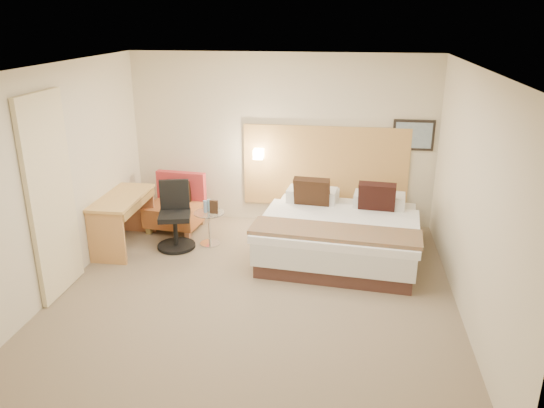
# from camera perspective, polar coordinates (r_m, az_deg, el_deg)

# --- Properties ---
(floor) EXTENTS (4.80, 5.00, 0.02)m
(floor) POSITION_cam_1_polar(r_m,az_deg,el_deg) (6.60, -1.81, -9.64)
(floor) COLOR #7B6953
(floor) RESTS_ON ground
(ceiling) EXTENTS (4.80, 5.00, 0.02)m
(ceiling) POSITION_cam_1_polar(r_m,az_deg,el_deg) (5.78, -2.11, 14.58)
(ceiling) COLOR white
(ceiling) RESTS_ON floor
(wall_back) EXTENTS (4.80, 0.02, 2.70)m
(wall_back) POSITION_cam_1_polar(r_m,az_deg,el_deg) (8.45, 1.05, 6.89)
(wall_back) COLOR beige
(wall_back) RESTS_ON floor
(wall_front) EXTENTS (4.80, 0.02, 2.70)m
(wall_front) POSITION_cam_1_polar(r_m,az_deg,el_deg) (3.81, -8.66, -10.05)
(wall_front) COLOR beige
(wall_front) RESTS_ON floor
(wall_left) EXTENTS (0.02, 5.00, 2.70)m
(wall_left) POSITION_cam_1_polar(r_m,az_deg,el_deg) (6.88, -22.13, 2.42)
(wall_left) COLOR beige
(wall_left) RESTS_ON floor
(wall_right) EXTENTS (0.02, 5.00, 2.70)m
(wall_right) POSITION_cam_1_polar(r_m,az_deg,el_deg) (6.12, 20.85, 0.54)
(wall_right) COLOR beige
(wall_right) RESTS_ON floor
(headboard_panel) EXTENTS (2.60, 0.04, 1.30)m
(headboard_panel) POSITION_cam_1_polar(r_m,az_deg,el_deg) (8.45, 5.72, 4.00)
(headboard_panel) COLOR tan
(headboard_panel) RESTS_ON wall_back
(art_frame) EXTENTS (0.62, 0.03, 0.47)m
(art_frame) POSITION_cam_1_polar(r_m,az_deg,el_deg) (8.38, 14.97, 7.18)
(art_frame) COLOR black
(art_frame) RESTS_ON wall_back
(art_canvas) EXTENTS (0.54, 0.01, 0.39)m
(art_canvas) POSITION_cam_1_polar(r_m,az_deg,el_deg) (8.36, 14.99, 7.15)
(art_canvas) COLOR slate
(art_canvas) RESTS_ON wall_back
(lamp_arm) EXTENTS (0.02, 0.12, 0.02)m
(lamp_arm) POSITION_cam_1_polar(r_m,az_deg,el_deg) (8.46, -1.40, 5.51)
(lamp_arm) COLOR silver
(lamp_arm) RESTS_ON wall_back
(lamp_shade) EXTENTS (0.15, 0.15, 0.15)m
(lamp_shade) POSITION_cam_1_polar(r_m,az_deg,el_deg) (8.40, -1.47, 5.41)
(lamp_shade) COLOR #FFEDC6
(lamp_shade) RESTS_ON wall_back
(curtain) EXTENTS (0.06, 0.90, 2.42)m
(curtain) POSITION_cam_1_polar(r_m,az_deg,el_deg) (6.69, -22.65, 0.71)
(curtain) COLOR beige
(curtain) RESTS_ON wall_left
(bottle_a) EXTENTS (0.06, 0.06, 0.18)m
(bottle_a) POSITION_cam_1_polar(r_m,az_deg,el_deg) (7.77, -7.20, -0.27)
(bottle_a) COLOR #82A1C9
(bottle_a) RESTS_ON side_table
(bottle_b) EXTENTS (0.06, 0.06, 0.18)m
(bottle_b) POSITION_cam_1_polar(r_m,az_deg,el_deg) (7.82, -6.80, -0.12)
(bottle_b) COLOR #8DC0DA
(bottle_b) RESTS_ON side_table
(menu_folder) EXTENTS (0.12, 0.05, 0.20)m
(menu_folder) POSITION_cam_1_polar(r_m,az_deg,el_deg) (7.71, -6.27, -0.31)
(menu_folder) COLOR #362216
(menu_folder) RESTS_ON side_table
(bed) EXTENTS (2.29, 2.25, 1.04)m
(bed) POSITION_cam_1_polar(r_m,az_deg,el_deg) (7.53, 7.35, -3.01)
(bed) COLOR #422721
(bed) RESTS_ON floor
(lounge_chair) EXTENTS (0.88, 0.79, 0.86)m
(lounge_chair) POSITION_cam_1_polar(r_m,az_deg,el_deg) (8.55, -10.23, -0.32)
(lounge_chair) COLOR #A08A4B
(lounge_chair) RESTS_ON floor
(side_table) EXTENTS (0.47, 0.47, 0.50)m
(side_table) POSITION_cam_1_polar(r_m,az_deg,el_deg) (7.87, -6.73, -2.42)
(side_table) COLOR silver
(side_table) RESTS_ON floor
(desk) EXTENTS (0.59, 1.26, 0.78)m
(desk) POSITION_cam_1_polar(r_m,az_deg,el_deg) (7.91, -15.69, -0.32)
(desk) COLOR tan
(desk) RESTS_ON floor
(desk_chair) EXTENTS (0.67, 0.67, 0.97)m
(desk_chair) POSITION_cam_1_polar(r_m,az_deg,el_deg) (7.81, -10.37, -1.81)
(desk_chair) COLOR black
(desk_chair) RESTS_ON floor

